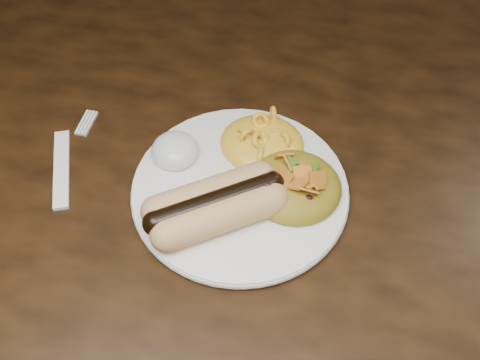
# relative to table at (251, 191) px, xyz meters

# --- Properties ---
(table) EXTENTS (1.60, 0.90, 0.75)m
(table) POSITION_rel_table_xyz_m (0.00, 0.00, 0.00)
(table) COLOR #321D0B
(table) RESTS_ON floor
(plate) EXTENTS (0.27, 0.27, 0.01)m
(plate) POSITION_rel_table_xyz_m (0.00, -0.07, 0.10)
(plate) COLOR white
(plate) RESTS_ON table
(hotdog) EXTENTS (0.11, 0.12, 0.03)m
(hotdog) POSITION_rel_table_xyz_m (-0.01, -0.11, 0.12)
(hotdog) COLOR #F1C36A
(hotdog) RESTS_ON plate
(mac_and_cheese) EXTENTS (0.09, 0.08, 0.03)m
(mac_and_cheese) POSITION_rel_table_xyz_m (0.01, -0.02, 0.12)
(mac_and_cheese) COLOR yellow
(mac_and_cheese) RESTS_ON plate
(sour_cream) EXTENTS (0.05, 0.05, 0.03)m
(sour_cream) POSITION_rel_table_xyz_m (-0.07, -0.05, 0.12)
(sour_cream) COLOR white
(sour_cream) RESTS_ON plate
(taco_salad) EXTENTS (0.09, 0.09, 0.04)m
(taco_salad) POSITION_rel_table_xyz_m (0.05, -0.06, 0.12)
(taco_salad) COLOR orange
(taco_salad) RESTS_ON plate
(fork) EXTENTS (0.07, 0.13, 0.00)m
(fork) POSITION_rel_table_xyz_m (-0.18, -0.08, 0.09)
(fork) COLOR white
(fork) RESTS_ON table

